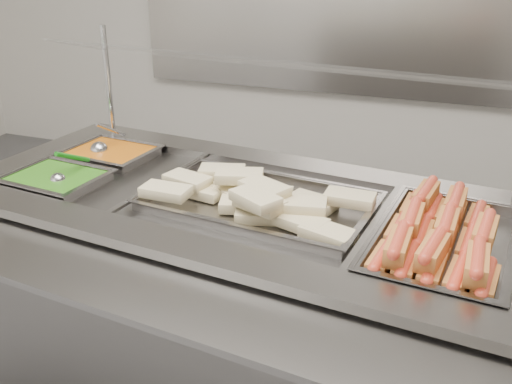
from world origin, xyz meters
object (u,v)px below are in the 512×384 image
(serving_spoon, at_px, (61,176))
(pan_hotdogs, at_px, (443,251))
(sneeze_guard, at_px, (272,68))
(steam_counter, at_px, (243,313))
(ladle, at_px, (100,149))
(pan_wraps, at_px, (259,207))

(serving_spoon, bearing_deg, pan_hotdogs, 1.14)
(serving_spoon, bearing_deg, sneeze_guard, 25.17)
(steam_counter, distance_m, serving_spoon, 0.70)
(ladle, height_order, serving_spoon, ladle)
(pan_wraps, bearing_deg, serving_spoon, -173.24)
(steam_counter, relative_size, ladle, 9.95)
(steam_counter, relative_size, pan_hotdogs, 3.36)
(steam_counter, bearing_deg, serving_spoon, -172.06)
(sneeze_guard, relative_size, serving_spoon, 9.10)
(pan_hotdogs, bearing_deg, steam_counter, 174.25)
(steam_counter, xyz_separation_m, pan_wraps, (0.05, -0.01, 0.38))
(ladle, xyz_separation_m, serving_spoon, (0.04, -0.26, 0.00))
(sneeze_guard, distance_m, pan_wraps, 0.41)
(ladle, bearing_deg, sneeze_guard, 1.57)
(pan_wraps, height_order, ladle, ladle)
(sneeze_guard, height_order, ladle, sneeze_guard)
(pan_hotdogs, relative_size, pan_wraps, 0.81)
(sneeze_guard, xyz_separation_m, ladle, (-0.62, -0.02, -0.32))
(sneeze_guard, height_order, pan_hotdogs, sneeze_guard)
(steam_counter, bearing_deg, sneeze_guard, 84.25)
(ladle, relative_size, serving_spoon, 1.07)
(pan_wraps, xyz_separation_m, ladle, (-0.66, 0.18, 0.03))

